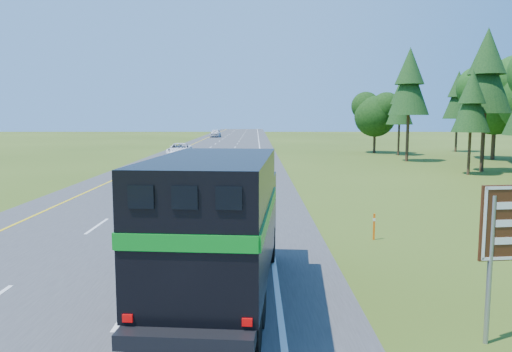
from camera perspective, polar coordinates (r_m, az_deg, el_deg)
The scene contains 6 objects.
road at distance 51.24m, azimuth -5.55°, elevation 1.61°, with size 15.00×260.00×0.04m, color #38383A.
lane_markings at distance 51.24m, azimuth -5.55°, elevation 1.64°, with size 11.15×260.00×0.01m.
horse_truck at distance 12.61m, azimuth -4.33°, elevation -5.37°, with size 3.25×8.55×3.71m.
white_suv at distance 58.14m, azimuth -8.74°, elevation 2.97°, with size 2.57×5.57×1.55m, color white.
far_car at distance 111.16m, azimuth -4.64°, elevation 4.90°, with size 2.07×5.14×1.75m, color silver.
delineator at distance 19.56m, azimuth 13.34°, elevation -5.56°, with size 0.08×0.05×1.01m.
Camera 1 is at (4.92, -0.79, 4.69)m, focal length 35.00 mm.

